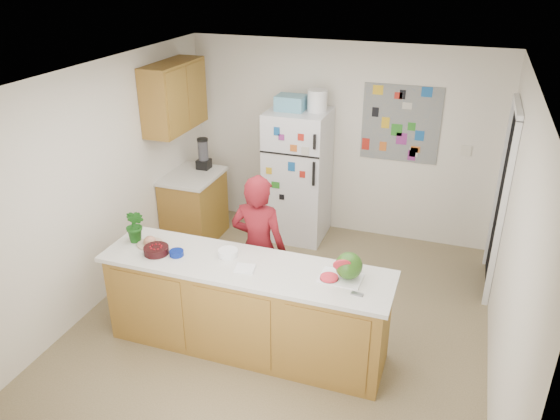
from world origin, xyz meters
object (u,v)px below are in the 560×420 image
(refrigerator, at_px, (298,175))
(watermelon, at_px, (349,266))
(person, at_px, (259,248))
(cherry_bowl, at_px, (156,250))

(refrigerator, distance_m, watermelon, 2.60)
(refrigerator, height_order, person, refrigerator)
(person, height_order, cherry_bowl, person)
(refrigerator, bearing_deg, person, -84.70)
(refrigerator, distance_m, person, 1.84)
(refrigerator, bearing_deg, watermelon, -62.93)
(cherry_bowl, bearing_deg, person, 39.92)
(watermelon, bearing_deg, refrigerator, 117.07)
(refrigerator, height_order, watermelon, refrigerator)
(person, height_order, watermelon, person)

